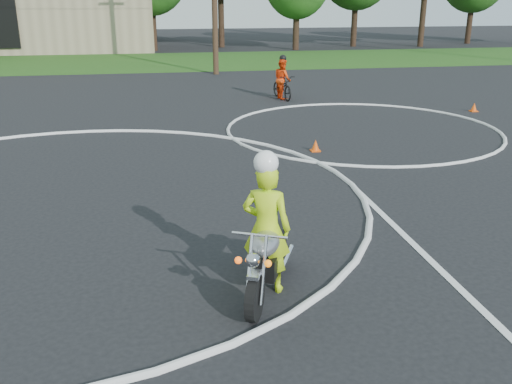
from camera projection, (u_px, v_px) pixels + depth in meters
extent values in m
plane|color=black|center=(26.00, 272.00, 8.33)|extent=(120.00, 120.00, 0.00)
cube|color=#1E4714|center=(121.00, 62.00, 33.45)|extent=(120.00, 10.00, 0.02)
torus|color=silver|center=(58.00, 202.00, 11.12)|extent=(12.12, 12.12, 0.12)
torus|color=silver|center=(361.00, 129.00, 17.06)|extent=(8.10, 8.10, 0.10)
cube|color=silver|center=(477.00, 305.00, 7.43)|extent=(0.12, 10.00, 0.01)
cylinder|color=black|center=(255.00, 298.00, 7.03)|extent=(0.36, 0.61, 0.61)
cylinder|color=black|center=(278.00, 250.00, 8.33)|extent=(0.36, 0.61, 0.61)
cube|color=black|center=(268.00, 263.00, 7.69)|extent=(0.48, 0.63, 0.30)
ellipsoid|color=#97989C|center=(265.00, 243.00, 7.38)|extent=(0.60, 0.74, 0.28)
cube|color=black|center=(273.00, 231.00, 7.86)|extent=(0.49, 0.66, 0.10)
cylinder|color=silver|center=(249.00, 268.00, 7.01)|extent=(0.19, 0.35, 0.82)
cylinder|color=silver|center=(264.00, 270.00, 6.96)|extent=(0.19, 0.35, 0.82)
cube|color=white|center=(254.00, 275.00, 6.90)|extent=(0.22, 0.26, 0.05)
cylinder|color=white|center=(260.00, 235.00, 7.02)|extent=(0.66, 0.32, 0.04)
sphere|color=#B9B8BF|center=(253.00, 260.00, 6.75)|extent=(0.18, 0.18, 0.18)
sphere|color=#FF570C|center=(238.00, 260.00, 6.82)|extent=(0.09, 0.09, 0.09)
sphere|color=orange|center=(268.00, 264.00, 6.74)|extent=(0.09, 0.09, 0.09)
cylinder|color=white|center=(286.00, 259.00, 8.06)|extent=(0.40, 0.78, 0.08)
imported|color=#BEE918|center=(266.00, 228.00, 7.58)|extent=(0.77, 0.66, 1.80)
sphere|color=white|center=(266.00, 163.00, 7.23)|extent=(0.32, 0.32, 0.32)
imported|color=black|center=(282.00, 87.00, 21.86)|extent=(0.89, 1.81, 0.91)
imported|color=#FF420D|center=(283.00, 79.00, 21.76)|extent=(0.69, 0.82, 1.51)
sphere|color=black|center=(283.00, 58.00, 21.50)|extent=(0.26, 0.26, 0.26)
cone|color=#F2520C|center=(315.00, 145.00, 14.66)|extent=(0.22, 0.22, 0.30)
cube|color=#F2520C|center=(315.00, 151.00, 14.70)|extent=(0.24, 0.24, 0.03)
cone|color=#F2520C|center=(474.00, 107.00, 19.59)|extent=(0.22, 0.22, 0.30)
cube|color=#F2520C|center=(474.00, 111.00, 19.63)|extent=(0.24, 0.24, 0.03)
cylinder|color=#382619|center=(153.00, 27.00, 39.75)|extent=(0.44, 0.44, 3.24)
cylinder|color=#382619|center=(221.00, 20.00, 42.29)|extent=(0.44, 0.44, 3.96)
cylinder|color=#382619|center=(296.00, 29.00, 40.48)|extent=(0.44, 0.44, 2.88)
cylinder|color=#382619|center=(354.00, 22.00, 43.03)|extent=(0.44, 0.44, 3.60)
cylinder|color=#382619|center=(423.00, 17.00, 42.78)|extent=(0.44, 0.44, 4.32)
cylinder|color=#382619|center=(469.00, 23.00, 45.62)|extent=(0.44, 0.44, 3.24)
cylinder|color=#382619|center=(96.00, 29.00, 40.10)|extent=(0.44, 0.44, 2.88)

